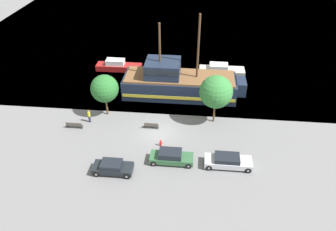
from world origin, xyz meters
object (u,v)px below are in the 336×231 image
Objects in this scene: moored_boat_outer at (118,66)px; pedestrian_walking_near at (89,116)px; parked_car_curb_rear at (228,161)px; bench_promenade_west at (151,125)px; moored_boat_dockside at (221,71)px; parked_car_curb_front at (171,157)px; fire_hydrant at (161,143)px; pirate_ship at (178,83)px; bench_promenade_east at (74,125)px; parked_car_curb_mid at (113,167)px.

pedestrian_walking_near is (-0.35, -14.64, 0.23)m from moored_boat_outer.
moored_boat_outer reaches higher than parked_car_curb_rear.
bench_promenade_west is at bearing 146.91° from parked_car_curb_rear.
pedestrian_walking_near is at bearing -139.34° from moored_boat_dockside.
fire_hydrant is at bearing 118.60° from parked_car_curb_front.
pirate_ship is 11.77m from fire_hydrant.
moored_boat_outer is at bearing 179.26° from moored_boat_dockside.
moored_boat_dockside is 19.63m from fire_hydrant.
bench_promenade_east is 9.40m from bench_promenade_west.
moored_boat_outer is 14.65m from pedestrian_walking_near.
parked_car_curb_mid is (-5.81, -2.11, -0.05)m from parked_car_curb_front.
moored_boat_dockside is 0.97× the size of moored_boat_outer.
parked_car_curb_rear is at bearing -52.03° from moored_boat_outer.
pedestrian_walking_near is (-4.99, 8.46, 0.22)m from parked_car_curb_mid.
bench_promenade_west is (7.52, -15.23, -0.22)m from moored_boat_outer.
parked_car_curb_mid is at bearing -169.96° from parked_car_curb_rear.
parked_car_curb_front is (-5.99, -20.78, 0.02)m from moored_boat_dockside.
parked_car_curb_mid is 11.95m from parked_car_curb_rear.
moored_boat_outer is at bearing 116.47° from parked_car_curb_front.
fire_hydrant is at bearing -21.77° from pedestrian_walking_near.
fire_hydrant is at bearing -11.96° from bench_promenade_east.
parked_car_curb_mid is at bearing -160.05° from parked_car_curb_front.
parked_car_curb_mid is (-5.51, -16.34, -1.17)m from pirate_ship.
pirate_ship is 9.15m from moored_boat_dockside.
parked_car_curb_rear is (-0.04, -20.81, -0.01)m from moored_boat_dockside.
parked_car_curb_mid is 5.35× the size of fire_hydrant.
bench_promenade_east is at bearing 158.23° from parked_car_curb_front.
moored_boat_dockside is 17.48m from bench_promenade_west.
fire_hydrant is at bearing -112.20° from moored_boat_dockside.
pirate_ship is 12.26m from moored_boat_outer.
moored_boat_dockside is 4.10× the size of bench_promenade_west.
parked_car_curb_mid is at bearing -108.64° from pirate_ship.
moored_boat_dockside reaches higher than bench_promenade_east.
parked_car_curb_rear is (11.76, 2.08, 0.01)m from parked_car_curb_mid.
parked_car_curb_front is 1.12× the size of parked_car_curb_mid.
parked_car_curb_front is 2.62× the size of pedestrian_walking_near.
pirate_ship is 9.65× the size of pedestrian_walking_near.
pirate_ship reaches higher than parked_car_curb_front.
pedestrian_walking_near is (-9.38, 3.75, 0.48)m from fire_hydrant.
parked_car_curb_mid reaches higher than fire_hydrant.
parked_car_curb_front is 5.99× the size of fire_hydrant.
moored_boat_outer is at bearing 101.37° from parked_car_curb_mid.
pedestrian_walking_near reaches higher than fire_hydrant.
pirate_ship reaches higher than parked_car_curb_mid.
bench_promenade_west is at bearing 5.22° from bench_promenade_east.
pirate_ship reaches higher than bench_promenade_east.
parked_car_curb_rear is at bearing -20.85° from pedestrian_walking_near.
fire_hydrant is (-1.12, -11.63, -1.43)m from pirate_ship.
fire_hydrant is 11.12m from bench_promenade_east.
parked_car_curb_mid is at bearing -117.28° from moored_boat_dockside.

